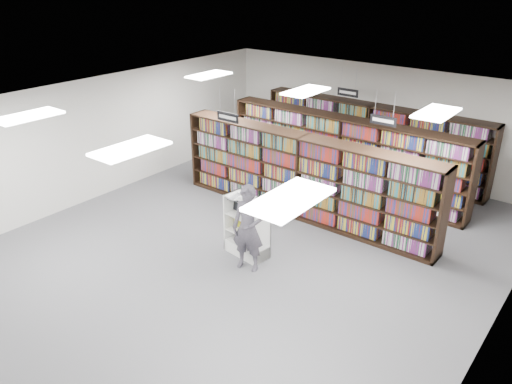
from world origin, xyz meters
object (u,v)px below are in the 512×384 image
Objects in this scene: endcap_display at (248,235)px; shopper at (248,228)px; open_book at (245,198)px; bookshelf_row_near at (302,177)px.

shopper is (0.36, -0.44, 0.46)m from endcap_display.
shopper reaches higher than endcap_display.
shopper is at bearing -43.54° from endcap_display.
shopper is (0.34, -0.33, -0.45)m from open_book.
open_book is (0.13, -2.37, 0.33)m from bookshelf_row_near.
endcap_display is 1.97× the size of open_book.
open_book is at bearing -74.07° from endcap_display.
shopper is at bearing -80.02° from bookshelf_row_near.
bookshelf_row_near reaches higher than endcap_display.
bookshelf_row_near is at bearing 99.90° from endcap_display.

